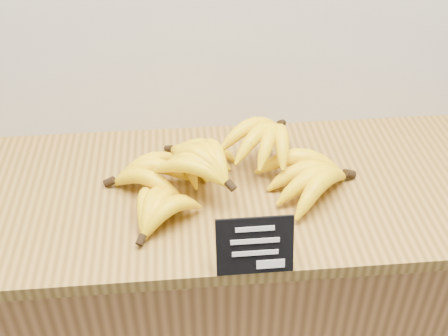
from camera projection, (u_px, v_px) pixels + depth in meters
counter at (222, 318)px, 1.58m from camera, size 1.36×0.50×0.90m
counter_top at (222, 191)px, 1.29m from camera, size 1.38×0.54×0.03m
chalkboard_sign at (255, 246)px, 1.05m from camera, size 0.15×0.04×0.11m
banana_pile at (223, 170)px, 1.25m from camera, size 0.57×0.36×0.12m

